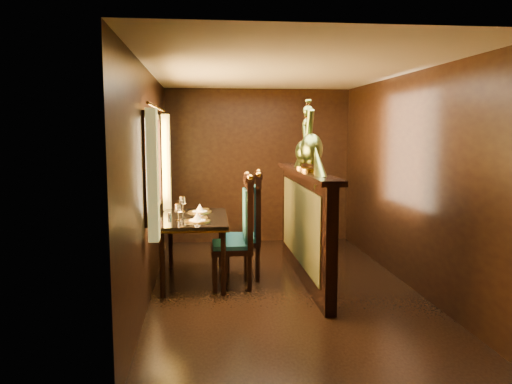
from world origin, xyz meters
TOP-DOWN VIEW (x-y plane):
  - ground at (0.00, 0.00)m, footprint 5.00×5.00m
  - room_shell at (-0.09, 0.02)m, footprint 3.04×5.04m
  - partition at (0.32, 0.30)m, footprint 0.26×2.70m
  - dining_table at (-1.03, 0.39)m, footprint 0.83×1.35m
  - chair_left at (-0.47, 0.10)m, footprint 0.48×0.54m
  - chair_right at (-0.31, 0.45)m, footprint 0.54×0.56m
  - peacock_left at (0.33, -0.03)m, footprint 0.26×0.70m
  - peacock_right at (0.33, 0.41)m, footprint 0.21×0.56m

SIDE VIEW (x-z plane):
  - ground at x=0.00m, z-range 0.00..0.00m
  - chair_left at x=-0.47m, z-range 0.03..1.38m
  - chair_right at x=-0.31m, z-range 0.03..1.38m
  - partition at x=0.32m, z-range 0.03..1.39m
  - dining_table at x=-1.03m, z-range 0.22..1.22m
  - room_shell at x=-0.09m, z-range 0.32..2.84m
  - peacock_right at x=0.33m, z-range 1.36..2.03m
  - peacock_left at x=0.33m, z-range 1.36..2.20m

